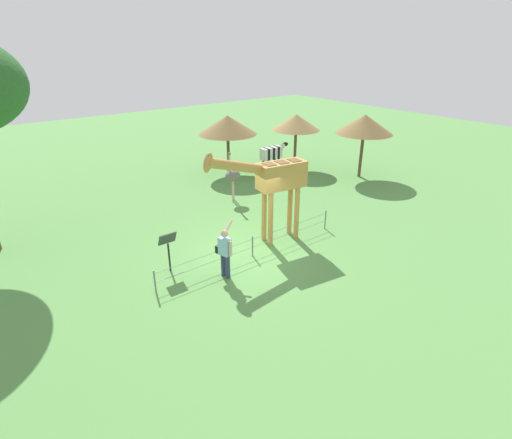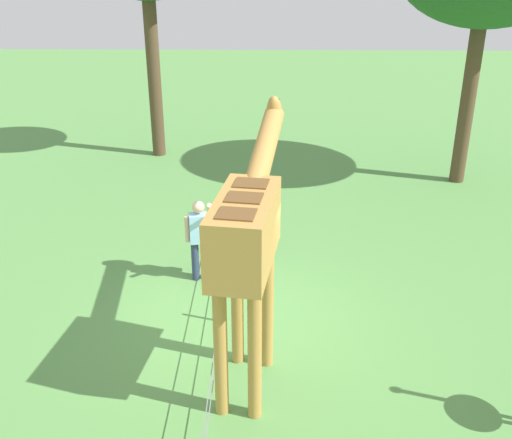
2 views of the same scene
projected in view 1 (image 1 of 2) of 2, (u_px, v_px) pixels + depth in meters
ground_plane at (249, 253)px, 13.72m from camera, size 60.00×60.00×0.00m
giraffe at (274, 180)px, 13.67m from camera, size 3.78×1.02×3.60m
visitor at (225, 251)px, 12.03m from camera, size 0.63×0.57×1.72m
zebra at (272, 154)px, 20.98m from camera, size 1.81×0.49×1.66m
ostrich at (233, 176)px, 17.72m from camera, size 0.70×0.56×2.25m
shade_hut_near at (228, 125)px, 20.81m from camera, size 3.05×3.05×3.09m
shade_hut_far at (296, 122)px, 21.72m from camera, size 2.59×2.59×2.98m
shade_hut_aside at (364, 124)px, 20.22m from camera, size 2.88×2.88×3.23m
info_sign at (168, 244)px, 12.32m from camera, size 0.56×0.21×1.32m
wire_fence at (252, 245)px, 13.39m from camera, size 7.05×0.05×0.75m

